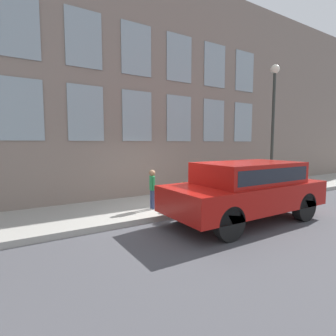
# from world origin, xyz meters

# --- Properties ---
(ground_plane) EXTENTS (80.00, 80.00, 0.00)m
(ground_plane) POSITION_xyz_m (0.00, 0.00, 0.00)
(ground_plane) COLOR #47474C
(sidewalk) EXTENTS (2.79, 60.00, 0.16)m
(sidewalk) POSITION_xyz_m (1.39, 0.00, 0.08)
(sidewalk) COLOR #9E9B93
(sidewalk) RESTS_ON ground_plane
(building_facade) EXTENTS (0.33, 40.00, 8.68)m
(building_facade) POSITION_xyz_m (2.94, 0.00, 4.34)
(building_facade) COLOR gray
(building_facade) RESTS_ON ground_plane
(fire_hydrant) EXTENTS (0.30, 0.42, 0.81)m
(fire_hydrant) POSITION_xyz_m (0.36, -0.40, 0.57)
(fire_hydrant) COLOR gold
(fire_hydrant) RESTS_ON sidewalk
(person) EXTENTS (0.29, 0.19, 1.20)m
(person) POSITION_xyz_m (0.79, 0.46, 0.88)
(person) COLOR navy
(person) RESTS_ON sidewalk
(parked_truck_red_near) EXTENTS (1.92, 4.62, 1.63)m
(parked_truck_red_near) POSITION_xyz_m (-1.20, -1.41, 0.96)
(parked_truck_red_near) COLOR black
(parked_truck_red_near) RESTS_ON ground_plane
(street_lamp) EXTENTS (0.36, 0.36, 5.17)m
(street_lamp) POSITION_xyz_m (0.94, -5.32, 3.39)
(street_lamp) COLOR #2D332D
(street_lamp) RESTS_ON sidewalk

